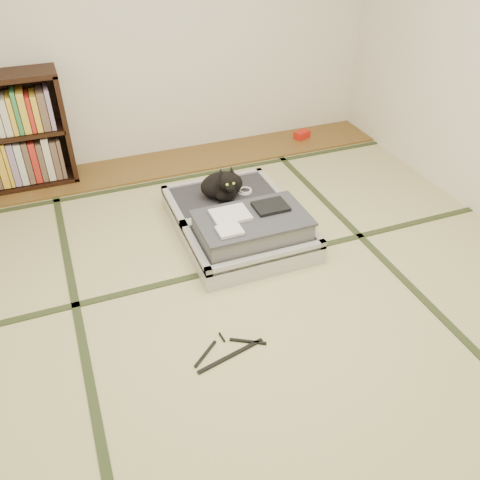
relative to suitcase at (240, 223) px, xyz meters
name	(u,v)px	position (x,y,z in m)	size (l,w,h in m)	color
floor	(253,307)	(-0.19, -0.72, -0.12)	(4.50, 4.50, 0.00)	#CDBA88
wood_strip	(169,163)	(-0.19, 1.28, -0.11)	(4.00, 0.50, 0.02)	brown
red_item	(302,135)	(1.16, 1.31, -0.06)	(0.15, 0.09, 0.07)	red
room_shell	(258,61)	(-0.19, -0.72, 1.35)	(4.50, 4.50, 4.50)	white
tatami_borders	(225,259)	(-0.19, -0.22, -0.11)	(4.00, 4.50, 0.01)	#2D381E
suitcase	(240,223)	(0.00, 0.00, 0.00)	(0.83, 1.11, 0.33)	#BABBBF
cat	(223,185)	(-0.02, 0.29, 0.16)	(0.37, 0.37, 0.30)	black
cable_coil	(245,191)	(0.16, 0.31, 0.06)	(0.12, 0.12, 0.03)	white
hanger	(229,351)	(-0.46, -1.00, -0.11)	(0.43, 0.24, 0.01)	black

